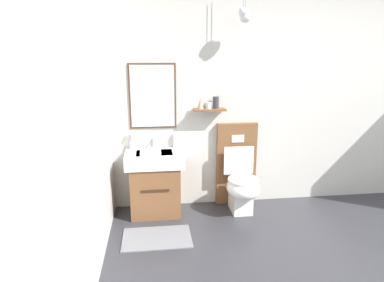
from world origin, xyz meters
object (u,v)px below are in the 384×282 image
at_px(toilet, 239,178).
at_px(toothbrush_cup, 133,144).
at_px(folded_hand_towel, 151,153).
at_px(vanity_sink_left, 155,181).
at_px(soap_dispenser, 176,141).

bearing_deg(toilet, toothbrush_cup, 172.51).
bearing_deg(folded_hand_towel, vanity_sink_left, 73.30).
distance_m(toothbrush_cup, folded_hand_towel, 0.35).
relative_size(toilet, folded_hand_towel, 4.55).
relative_size(toothbrush_cup, folded_hand_towel, 0.94).
xyz_separation_m(vanity_sink_left, toilet, (0.98, -0.01, -0.01)).
xyz_separation_m(toilet, soap_dispenser, (-0.73, 0.17, 0.43)).
xyz_separation_m(soap_dispenser, folded_hand_towel, (-0.29, -0.30, -0.05)).
bearing_deg(toothbrush_cup, soap_dispenser, 1.19).
relative_size(toilet, soap_dispenser, 5.61).
relative_size(vanity_sink_left, toilet, 0.73).
height_order(vanity_sink_left, soap_dispenser, soap_dispenser).
bearing_deg(toilet, folded_hand_towel, -172.92).
distance_m(vanity_sink_left, folded_hand_towel, 0.39).
bearing_deg(folded_hand_towel, soap_dispenser, 45.74).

